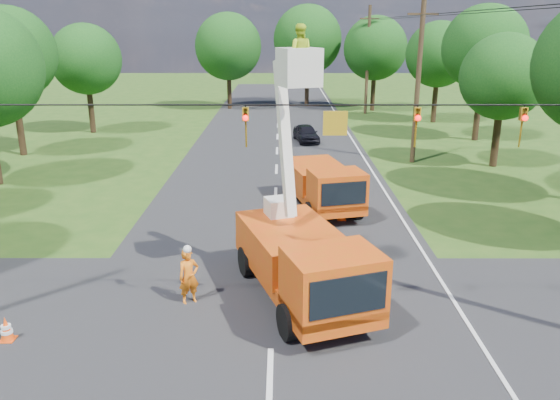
{
  "coord_description": "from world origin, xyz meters",
  "views": [
    {
      "loc": [
        0.26,
        -11.34,
        8.13
      ],
      "look_at": [
        0.23,
        5.97,
        2.6
      ],
      "focal_mm": 35.0,
      "sensor_mm": 36.0,
      "label": 1
    }
  ],
  "objects_px": {
    "tree_right_c": "(504,77)",
    "second_truck": "(323,184)",
    "distant_car": "(306,133)",
    "pole_right_mid": "(418,79)",
    "bucket_truck": "(303,249)",
    "tree_far_c": "(375,48)",
    "traffic_cone_3": "(341,213)",
    "tree_far_a": "(228,47)",
    "tree_left_e": "(9,54)",
    "tree_left_f": "(86,59)",
    "tree_far_b": "(308,40)",
    "traffic_cone_6": "(344,184)",
    "pole_right_far": "(368,60)",
    "ground_worker": "(189,277)",
    "tree_right_d": "(485,47)",
    "traffic_cone_2": "(297,251)",
    "traffic_cone_4": "(6,329)"
  },
  "relations": [
    {
      "from": "tree_right_c",
      "to": "second_truck",
      "type": "bearing_deg",
      "value": -143.17
    },
    {
      "from": "distant_car",
      "to": "pole_right_mid",
      "type": "xyz_separation_m",
      "value": [
        6.38,
        -6.28,
        4.48
      ]
    },
    {
      "from": "bucket_truck",
      "to": "tree_far_c",
      "type": "distance_m",
      "value": 41.27
    },
    {
      "from": "traffic_cone_3",
      "to": "distant_car",
      "type": "bearing_deg",
      "value": 92.67
    },
    {
      "from": "bucket_truck",
      "to": "pole_right_mid",
      "type": "xyz_separation_m",
      "value": [
        7.56,
        18.13,
        3.4
      ]
    },
    {
      "from": "distant_car",
      "to": "tree_far_a",
      "type": "distance_m",
      "value": 19.01
    },
    {
      "from": "tree_left_e",
      "to": "tree_left_f",
      "type": "xyz_separation_m",
      "value": [
        2.0,
        8.0,
        -0.81
      ]
    },
    {
      "from": "second_truck",
      "to": "pole_right_mid",
      "type": "xyz_separation_m",
      "value": [
        6.3,
        9.24,
        3.92
      ]
    },
    {
      "from": "second_truck",
      "to": "tree_far_b",
      "type": "relative_size",
      "value": 0.63
    },
    {
      "from": "traffic_cone_6",
      "to": "tree_left_e",
      "type": "xyz_separation_m",
      "value": [
        -20.32,
        8.22,
        6.13
      ]
    },
    {
      "from": "pole_right_far",
      "to": "traffic_cone_3",
      "type": "bearing_deg",
      "value": -100.27
    },
    {
      "from": "ground_worker",
      "to": "tree_right_d",
      "type": "bearing_deg",
      "value": 26.61
    },
    {
      "from": "traffic_cone_2",
      "to": "tree_left_f",
      "type": "distance_m",
      "value": 30.06
    },
    {
      "from": "pole_right_mid",
      "to": "tree_left_e",
      "type": "relative_size",
      "value": 1.06
    },
    {
      "from": "pole_right_mid",
      "to": "tree_far_a",
      "type": "xyz_separation_m",
      "value": [
        -13.5,
        23.0,
        1.08
      ]
    },
    {
      "from": "tree_right_c",
      "to": "tree_far_a",
      "type": "bearing_deg",
      "value": 127.17
    },
    {
      "from": "second_truck",
      "to": "tree_far_c",
      "type": "bearing_deg",
      "value": 63.45
    },
    {
      "from": "traffic_cone_6",
      "to": "tree_left_e",
      "type": "height_order",
      "value": "tree_left_e"
    },
    {
      "from": "second_truck",
      "to": "tree_far_c",
      "type": "relative_size",
      "value": 0.7
    },
    {
      "from": "pole_right_mid",
      "to": "tree_far_a",
      "type": "height_order",
      "value": "pole_right_mid"
    },
    {
      "from": "traffic_cone_3",
      "to": "tree_left_f",
      "type": "distance_m",
      "value": 27.85
    },
    {
      "from": "traffic_cone_6",
      "to": "tree_right_d",
      "type": "height_order",
      "value": "tree_right_d"
    },
    {
      "from": "traffic_cone_4",
      "to": "tree_far_b",
      "type": "distance_m",
      "value": 47.01
    },
    {
      "from": "traffic_cone_4",
      "to": "tree_left_f",
      "type": "relative_size",
      "value": 0.08
    },
    {
      "from": "bucket_truck",
      "to": "tree_right_d",
      "type": "distance_m",
      "value": 29.13
    },
    {
      "from": "distant_car",
      "to": "traffic_cone_2",
      "type": "height_order",
      "value": "distant_car"
    },
    {
      "from": "tree_right_c",
      "to": "traffic_cone_4",
      "type": "bearing_deg",
      "value": -136.25
    },
    {
      "from": "traffic_cone_2",
      "to": "tree_right_d",
      "type": "xyz_separation_m",
      "value": [
        13.96,
        22.12,
        6.32
      ]
    },
    {
      "from": "pole_right_far",
      "to": "tree_far_c",
      "type": "distance_m",
      "value": 2.43
    },
    {
      "from": "distant_car",
      "to": "pole_right_far",
      "type": "relative_size",
      "value": 0.37
    },
    {
      "from": "ground_worker",
      "to": "traffic_cone_3",
      "type": "xyz_separation_m",
      "value": [
        5.44,
        7.5,
        -0.52
      ]
    },
    {
      "from": "traffic_cone_6",
      "to": "pole_right_far",
      "type": "xyz_separation_m",
      "value": [
        4.98,
        26.22,
        4.75
      ]
    },
    {
      "from": "bucket_truck",
      "to": "tree_left_e",
      "type": "bearing_deg",
      "value": 112.48
    },
    {
      "from": "second_truck",
      "to": "traffic_cone_2",
      "type": "height_order",
      "value": "second_truck"
    },
    {
      "from": "traffic_cone_6",
      "to": "pole_right_mid",
      "type": "bearing_deg",
      "value": 51.3
    },
    {
      "from": "second_truck",
      "to": "tree_left_f",
      "type": "relative_size",
      "value": 0.77
    },
    {
      "from": "traffic_cone_3",
      "to": "tree_left_e",
      "type": "height_order",
      "value": "tree_left_e"
    },
    {
      "from": "second_truck",
      "to": "pole_right_mid",
      "type": "height_order",
      "value": "pole_right_mid"
    },
    {
      "from": "tree_far_c",
      "to": "distant_car",
      "type": "bearing_deg",
      "value": -115.15
    },
    {
      "from": "distant_car",
      "to": "pole_right_mid",
      "type": "height_order",
      "value": "pole_right_mid"
    },
    {
      "from": "bucket_truck",
      "to": "tree_right_d",
      "type": "xyz_separation_m",
      "value": [
        13.86,
        25.13,
        4.97
      ]
    },
    {
      "from": "bucket_truck",
      "to": "tree_right_d",
      "type": "relative_size",
      "value": 0.85
    },
    {
      "from": "tree_left_e",
      "to": "tree_far_a",
      "type": "distance_m",
      "value": 24.09
    },
    {
      "from": "traffic_cone_4",
      "to": "distant_car",
      "type": "bearing_deg",
      "value": 70.93
    },
    {
      "from": "traffic_cone_2",
      "to": "pole_right_far",
      "type": "height_order",
      "value": "pole_right_far"
    },
    {
      "from": "traffic_cone_6",
      "to": "tree_far_a",
      "type": "relative_size",
      "value": 0.07
    },
    {
      "from": "pole_right_mid",
      "to": "tree_right_c",
      "type": "height_order",
      "value": "pole_right_mid"
    },
    {
      "from": "bucket_truck",
      "to": "ground_worker",
      "type": "height_order",
      "value": "bucket_truck"
    },
    {
      "from": "pole_right_mid",
      "to": "bucket_truck",
      "type": "bearing_deg",
      "value": -112.64
    },
    {
      "from": "bucket_truck",
      "to": "tree_left_f",
      "type": "bearing_deg",
      "value": 100.32
    }
  ]
}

